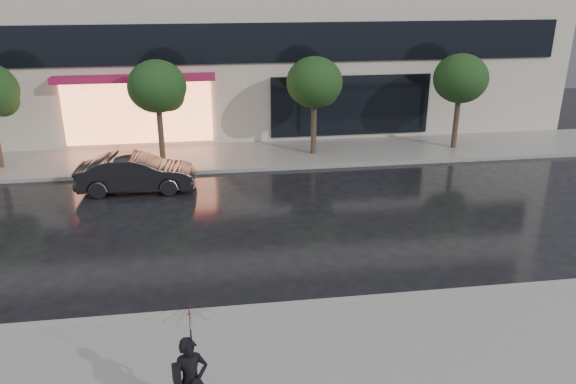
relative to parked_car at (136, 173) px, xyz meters
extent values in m
plane|color=black|center=(3.67, -6.97, -0.64)|extent=(120.00, 120.00, 0.00)
cube|color=slate|center=(3.67, -10.22, -0.58)|extent=(60.00, 4.50, 0.12)
cube|color=slate|center=(3.67, 3.28, -0.58)|extent=(60.00, 3.50, 0.12)
cube|color=gray|center=(3.67, -7.97, -0.57)|extent=(60.00, 0.25, 0.14)
cube|color=gray|center=(3.67, 1.53, -0.57)|extent=(60.00, 0.25, 0.14)
cube|color=black|center=(3.67, 4.97, 3.66)|extent=(28.00, 0.12, 1.60)
cube|color=#FF8C59|center=(-0.33, 4.95, 0.96)|extent=(6.00, 0.10, 2.60)
cube|color=maroon|center=(-0.33, 4.62, 2.41)|extent=(6.40, 0.70, 0.25)
cube|color=black|center=(8.67, 4.97, 0.96)|extent=(7.00, 0.10, 2.60)
sphere|color=black|center=(-4.93, 3.23, 1.96)|extent=(1.20, 1.20, 1.20)
cylinder|color=#33261C|center=(0.67, 3.03, 0.46)|extent=(0.22, 0.22, 2.20)
ellipsoid|color=black|center=(0.67, 3.03, 2.36)|extent=(2.20, 2.20, 1.98)
sphere|color=black|center=(1.07, 3.23, 1.96)|extent=(1.20, 1.20, 1.20)
cylinder|color=#33261C|center=(6.67, 3.03, 0.46)|extent=(0.22, 0.22, 2.20)
ellipsoid|color=black|center=(6.67, 3.03, 2.36)|extent=(2.20, 2.20, 1.98)
sphere|color=black|center=(7.07, 3.23, 1.96)|extent=(1.20, 1.20, 1.20)
cylinder|color=#33261C|center=(12.67, 3.03, 0.46)|extent=(0.22, 0.22, 2.20)
ellipsoid|color=black|center=(12.67, 3.03, 2.36)|extent=(2.20, 2.20, 1.98)
sphere|color=black|center=(13.07, 3.23, 1.96)|extent=(1.20, 1.20, 1.20)
imported|color=black|center=(0.00, 0.00, 0.00)|extent=(3.96, 1.50, 1.29)
imported|color=black|center=(2.02, -11.09, 0.24)|extent=(0.63, 0.48, 1.53)
imported|color=black|center=(2.07, -11.08, 1.24)|extent=(1.01, 1.03, 0.77)
cylinder|color=black|center=(2.07, -11.08, 0.80)|extent=(0.02, 0.02, 0.76)
cube|color=black|center=(1.81, -11.19, 0.42)|extent=(0.16, 0.30, 0.33)
camera|label=1|loc=(2.51, -18.45, 6.25)|focal=35.00mm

